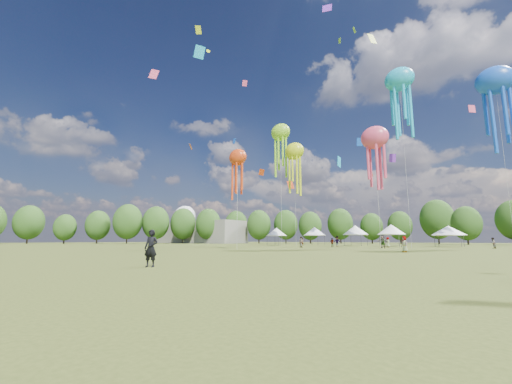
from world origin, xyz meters
The scene contains 10 objects.
ground centered at (0.00, 0.00, 0.00)m, with size 300.00×300.00×0.00m, color #384416.
observer_main centered at (8.94, -1.26, 0.84)m, with size 0.61×0.40×1.67m, color black.
spectator_near centered at (-4.30, 34.38, 0.86)m, with size 0.84×0.65×1.73m, color gray.
spectators_far centered at (4.48, 41.02, 0.88)m, with size 30.88×23.26×1.91m.
festival_tents centered at (-3.19, 54.69, 3.11)m, with size 39.48×10.78×4.26m.
show_kites centered at (6.09, 41.97, 20.17)m, with size 40.03×29.58×28.89m.
small_kites centered at (-0.90, 42.53, 29.52)m, with size 63.87×51.46×45.79m.
treeline centered at (-3.87, 62.51, 6.54)m, with size 201.57×95.24×13.43m.
hangar centered at (-72.00, 72.00, 4.00)m, with size 40.00×12.00×8.00m, color gray.
radome centered at (-88.00, 78.00, 9.99)m, with size 9.00×9.00×16.00m.
Camera 1 is at (21.63, -9.54, 1.20)m, focal length 22.09 mm.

